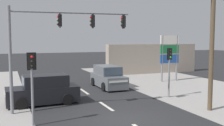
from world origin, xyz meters
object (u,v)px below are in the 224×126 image
(suv_oncoming_near, at_px, (108,77))
(suv_receding_far, at_px, (44,90))
(utility_pole_foreground_right, at_px, (211,24))
(pedestal_signal_right_kerb, at_px, (169,64))
(traffic_signal_mast, at_px, (54,36))
(shopping_plaza_sign, at_px, (170,51))
(pedestal_signal_left_kerb, at_px, (32,76))

(suv_oncoming_near, height_order, suv_receding_far, same)
(utility_pole_foreground_right, bearing_deg, pedestal_signal_right_kerb, 91.83)
(traffic_signal_mast, xyz_separation_m, suv_oncoming_near, (5.55, 5.93, -3.47))
(utility_pole_foreground_right, height_order, shopping_plaza_sign, utility_pole_foreground_right)
(utility_pole_foreground_right, distance_m, pedestal_signal_right_kerb, 4.65)
(pedestal_signal_left_kerb, xyz_separation_m, suv_oncoming_near, (7.01, 8.18, -1.53))
(suv_oncoming_near, bearing_deg, suv_receding_far, -146.88)
(pedestal_signal_left_kerb, xyz_separation_m, shopping_plaza_sign, (13.88, 9.07, 0.57))
(traffic_signal_mast, xyz_separation_m, pedestal_signal_left_kerb, (-1.46, -2.25, -1.94))
(pedestal_signal_left_kerb, bearing_deg, utility_pole_foreground_right, -5.88)
(utility_pole_foreground_right, distance_m, pedestal_signal_left_kerb, 10.16)
(utility_pole_foreground_right, height_order, suv_receding_far, utility_pole_foreground_right)
(pedestal_signal_right_kerb, bearing_deg, suv_receding_far, 170.38)
(traffic_signal_mast, distance_m, suv_oncoming_near, 8.83)
(traffic_signal_mast, height_order, suv_oncoming_near, traffic_signal_mast)
(utility_pole_foreground_right, xyz_separation_m, suv_oncoming_near, (-2.75, 9.19, -4.15))
(suv_receding_far, bearing_deg, traffic_signal_mast, -78.46)
(shopping_plaza_sign, height_order, suv_oncoming_near, shopping_plaza_sign)
(utility_pole_foreground_right, height_order, pedestal_signal_right_kerb, utility_pole_foreground_right)
(shopping_plaza_sign, relative_size, suv_receding_far, 1.00)
(pedestal_signal_right_kerb, bearing_deg, pedestal_signal_left_kerb, -163.62)
(utility_pole_foreground_right, xyz_separation_m, pedestal_signal_left_kerb, (-9.76, 1.01, -2.62))
(utility_pole_foreground_right, xyz_separation_m, shopping_plaza_sign, (4.12, 10.08, -2.05))
(shopping_plaza_sign, bearing_deg, traffic_signal_mast, -151.24)
(shopping_plaza_sign, bearing_deg, pedestal_signal_right_kerb, -124.20)
(pedestal_signal_left_kerb, bearing_deg, suv_receding_far, 76.34)
(traffic_signal_mast, height_order, pedestal_signal_left_kerb, traffic_signal_mast)
(traffic_signal_mast, height_order, suv_receding_far, traffic_signal_mast)
(pedestal_signal_left_kerb, bearing_deg, shopping_plaza_sign, 33.17)
(utility_pole_foreground_right, bearing_deg, pedestal_signal_left_kerb, 174.12)
(shopping_plaza_sign, height_order, suv_receding_far, shopping_plaza_sign)
(traffic_signal_mast, distance_m, pedestal_signal_left_kerb, 3.31)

